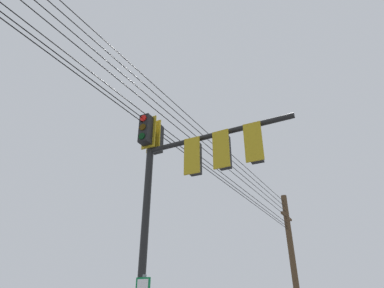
# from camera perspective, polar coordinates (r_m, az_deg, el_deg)

# --- Properties ---
(signal_mast_assembly) EXTENTS (3.30, 3.45, 7.14)m
(signal_mast_assembly) POSITION_cam_1_polar(r_m,az_deg,el_deg) (8.76, -2.11, -5.05)
(signal_mast_assembly) COLOR black
(signal_mast_assembly) RESTS_ON ground
(utility_pole_wooden) EXTENTS (1.52, 1.28, 8.56)m
(utility_pole_wooden) POSITION_cam_1_polar(r_m,az_deg,el_deg) (20.18, 17.12, -19.82)
(utility_pole_wooden) COLOR #4C3823
(utility_pole_wooden) RESTS_ON ground
(overhead_wire_span) EXTENTS (22.10, 17.12, 2.31)m
(overhead_wire_span) POSITION_cam_1_polar(r_m,az_deg,el_deg) (9.68, -11.42, 9.83)
(overhead_wire_span) COLOR black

